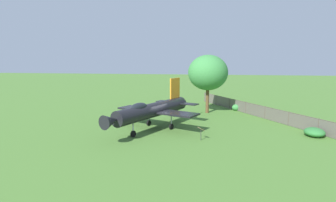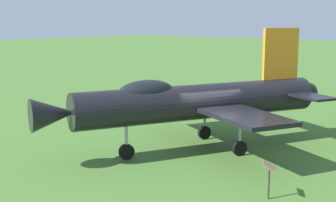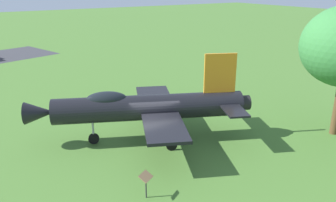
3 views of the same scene
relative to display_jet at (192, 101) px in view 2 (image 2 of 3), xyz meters
name	(u,v)px [view 2 (image 2 of 3)]	position (x,y,z in m)	size (l,w,h in m)	color
ground_plane	(199,150)	(-0.14, -0.31, -2.05)	(200.00, 200.00, 0.00)	#47722D
display_jet	(192,101)	(0.00, 0.00, 0.00)	(8.81, 11.86, 4.93)	black
info_plaque	(269,172)	(-4.93, 2.57, -1.19)	(0.65, 0.72, 1.14)	#333333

